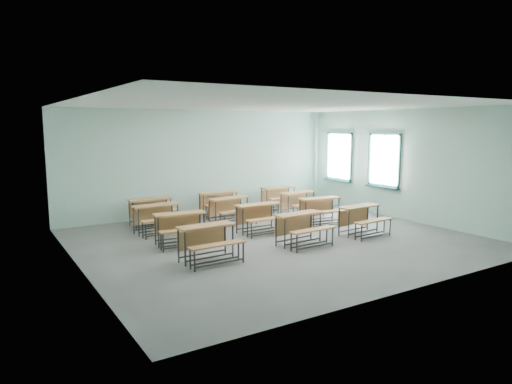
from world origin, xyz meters
TOP-DOWN VIEW (x-y plane):
  - room at (0.08, 0.03)m, footprint 9.04×8.04m
  - desk_unit_r0c0 at (-2.19, -0.75)m, footprint 1.20×0.83m
  - desk_unit_r0c1 at (0.19, -0.72)m, footprint 1.23×0.87m
  - desk_unit_r0c2 at (2.08, -0.73)m, footprint 1.23×0.88m
  - desk_unit_r1c0 at (-2.15, 0.75)m, footprint 1.26×0.92m
  - desk_unit_r1c1 at (0.04, 0.82)m, footprint 1.18×0.80m
  - desk_unit_r1c2 at (2.03, 0.77)m, footprint 1.27×0.93m
  - desk_unit_r2c0 at (-2.20, 2.14)m, footprint 1.25×0.90m
  - desk_unit_r2c1 at (-0.08, 2.14)m, footprint 1.26×0.92m
  - desk_unit_r2c2 at (2.21, 1.99)m, footprint 1.27×0.93m
  - desk_unit_r3c0 at (-2.01, 3.17)m, footprint 1.18×0.80m
  - desk_unit_r3c1 at (0.16, 3.29)m, footprint 1.24×0.89m
  - desk_unit_r3c2 at (2.38, 3.29)m, footprint 1.18×0.80m

SIDE VIEW (x-z plane):
  - desk_unit_r0c0 at x=-2.19m, z-range 0.13..0.86m
  - desk_unit_r0c1 at x=0.19m, z-range 0.13..0.86m
  - desk_unit_r0c2 at x=2.08m, z-range 0.13..0.86m
  - desk_unit_r1c0 at x=-2.15m, z-range 0.13..0.86m
  - desk_unit_r1c1 at x=0.04m, z-range 0.13..0.86m
  - desk_unit_r1c2 at x=2.03m, z-range 0.13..0.86m
  - desk_unit_r2c0 at x=-2.20m, z-range 0.13..0.86m
  - desk_unit_r2c1 at x=-0.08m, z-range 0.13..0.86m
  - desk_unit_r2c2 at x=2.21m, z-range 0.13..0.86m
  - desk_unit_r3c0 at x=-2.01m, z-range 0.13..0.86m
  - desk_unit_r3c1 at x=0.16m, z-range 0.13..0.86m
  - desk_unit_r3c2 at x=2.38m, z-range 0.13..0.86m
  - room at x=0.08m, z-range -0.02..3.22m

